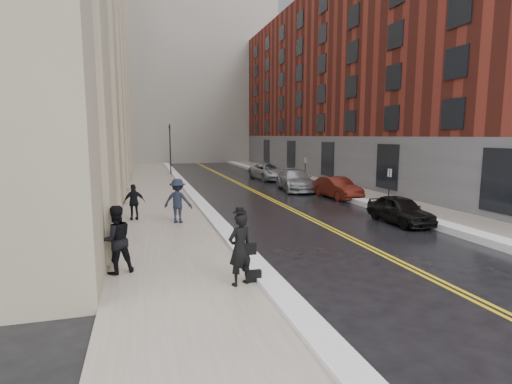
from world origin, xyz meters
TOP-DOWN VIEW (x-y plane):
  - ground at (0.00, 0.00)m, footprint 160.00×160.00m
  - sidewalk_left at (-4.50, 16.00)m, footprint 4.00×64.00m
  - sidewalk_right at (9.00, 16.00)m, footprint 3.00×64.00m
  - lane_stripe_a at (2.38, 16.00)m, footprint 0.12×64.00m
  - lane_stripe_b at (2.62, 16.00)m, footprint 0.12×64.00m
  - snow_ridge_left at (-2.20, 16.00)m, footprint 0.70×60.80m
  - snow_ridge_right at (7.15, 16.00)m, footprint 0.85×60.80m
  - building_right at (17.50, 23.00)m, footprint 14.00×50.00m
  - tower_far_right at (14.00, 66.00)m, footprint 22.00×18.00m
  - traffic_signal at (-2.60, 30.00)m, footprint 0.18×0.15m
  - parking_sign_near at (7.90, 8.00)m, footprint 0.06×0.35m
  - parking_sign_far at (7.90, 20.00)m, footprint 0.06×0.35m
  - car_black at (6.09, 4.42)m, footprint 1.53×3.79m
  - car_maroon at (6.80, 12.05)m, footprint 1.79×4.28m
  - car_silver_near at (5.59, 16.40)m, footprint 2.84×5.57m
  - car_silver_far at (5.95, 23.75)m, footprint 2.96×5.66m
  - pedestrian_main at (-3.02, -1.44)m, footprint 0.84×0.71m
  - pedestrian_a at (-6.20, 0.41)m, footprint 1.15×1.03m
  - pedestrian_b at (-3.91, 6.72)m, footprint 1.48×1.19m
  - pedestrian_c at (-5.82, 7.90)m, footprint 1.05×0.60m

SIDE VIEW (x-z plane):
  - ground at x=0.00m, z-range 0.00..0.00m
  - lane_stripe_a at x=2.38m, z-range 0.00..0.01m
  - lane_stripe_b at x=2.62m, z-range 0.00..0.01m
  - sidewalk_left at x=-4.50m, z-range 0.00..0.15m
  - sidewalk_right at x=9.00m, z-range 0.00..0.15m
  - snow_ridge_left at x=-2.20m, z-range 0.00..0.26m
  - snow_ridge_right at x=7.15m, z-range 0.00..0.30m
  - car_black at x=6.09m, z-range 0.00..1.29m
  - car_maroon at x=6.80m, z-range 0.00..1.37m
  - car_silver_far at x=5.95m, z-range 0.00..1.52m
  - car_silver_near at x=5.59m, z-range 0.00..1.55m
  - pedestrian_c at x=-5.82m, z-range 0.15..1.83m
  - pedestrian_main at x=-3.02m, z-range 0.15..2.10m
  - pedestrian_a at x=-6.20m, z-range 0.15..2.12m
  - pedestrian_b at x=-3.91m, z-range 0.15..2.16m
  - parking_sign_near at x=7.90m, z-range 0.24..2.47m
  - parking_sign_far at x=7.90m, z-range 0.24..2.47m
  - traffic_signal at x=-2.60m, z-range 0.48..5.68m
  - building_right at x=17.50m, z-range 0.00..18.00m
  - tower_far_right at x=14.00m, z-range 0.00..44.00m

